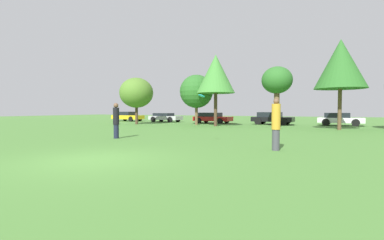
# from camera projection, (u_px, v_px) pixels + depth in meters

# --- Properties ---
(ground_plane) EXTENTS (120.00, 120.00, 0.00)m
(ground_plane) POSITION_uv_depth(u_px,v_px,m) (94.00, 160.00, 8.47)
(ground_plane) COLOR #477A33
(person_thrower) EXTENTS (0.32, 0.32, 1.87)m
(person_thrower) POSITION_uv_depth(u_px,v_px,m) (116.00, 120.00, 14.75)
(person_thrower) COLOR #191E33
(person_thrower) RESTS_ON ground
(person_catcher) EXTENTS (0.32, 0.32, 1.93)m
(person_catcher) POSITION_uv_depth(u_px,v_px,m) (276.00, 124.00, 10.39)
(person_catcher) COLOR #3F3F47
(person_catcher) RESTS_ON ground
(frisbee) EXTENTS (0.32, 0.29, 0.17)m
(frisbee) POSITION_uv_depth(u_px,v_px,m) (202.00, 96.00, 12.29)
(frisbee) COLOR #19B2D8
(tree_0) EXTENTS (3.48, 3.48, 4.84)m
(tree_0) POSITION_uv_depth(u_px,v_px,m) (136.00, 93.00, 29.07)
(tree_0) COLOR #473323
(tree_0) RESTS_ON ground
(tree_1) EXTENTS (3.34, 3.34, 5.02)m
(tree_1) POSITION_uv_depth(u_px,v_px,m) (196.00, 92.00, 27.98)
(tree_1) COLOR brown
(tree_1) RESTS_ON ground
(tree_2) EXTENTS (3.51, 3.51, 6.54)m
(tree_2) POSITION_uv_depth(u_px,v_px,m) (216.00, 74.00, 25.51)
(tree_2) COLOR #473323
(tree_2) RESTS_ON ground
(tree_3) EXTENTS (2.55, 2.55, 5.16)m
(tree_3) POSITION_uv_depth(u_px,v_px,m) (277.00, 81.00, 23.57)
(tree_3) COLOR brown
(tree_3) RESTS_ON ground
(tree_4) EXTENTS (3.70, 3.70, 6.78)m
(tree_4) POSITION_uv_depth(u_px,v_px,m) (341.00, 64.00, 20.82)
(tree_4) COLOR brown
(tree_4) RESTS_ON ground
(parked_car_yellow) EXTENTS (4.37, 2.12, 1.25)m
(parked_car_yellow) POSITION_uv_depth(u_px,v_px,m) (127.00, 116.00, 37.07)
(parked_car_yellow) COLOR gold
(parked_car_yellow) RESTS_ON ground
(parked_car_silver) EXTENTS (4.17, 2.07, 1.09)m
(parked_car_silver) POSITION_uv_depth(u_px,v_px,m) (165.00, 117.00, 34.59)
(parked_car_silver) COLOR #B2B2B7
(parked_car_silver) RESTS_ON ground
(parked_car_red) EXTENTS (4.31, 2.18, 1.19)m
(parked_car_red) POSITION_uv_depth(u_px,v_px,m) (212.00, 118.00, 31.53)
(parked_car_red) COLOR red
(parked_car_red) RESTS_ON ground
(parked_car_black) EXTENTS (4.16, 2.17, 1.26)m
(parked_car_black) POSITION_uv_depth(u_px,v_px,m) (272.00, 118.00, 28.63)
(parked_car_black) COLOR black
(parked_car_black) RESTS_ON ground
(parked_car_white) EXTENTS (4.01, 2.14, 1.22)m
(parked_car_white) POSITION_uv_depth(u_px,v_px,m) (340.00, 119.00, 26.41)
(parked_car_white) COLOR silver
(parked_car_white) RESTS_ON ground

